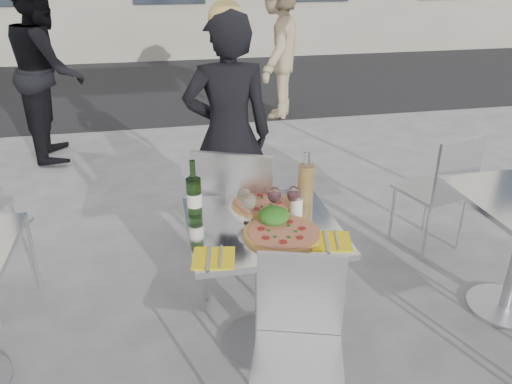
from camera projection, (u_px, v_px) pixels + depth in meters
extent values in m
plane|color=slate|center=(262.00, 344.00, 2.73)|extent=(80.00, 80.00, 0.00)
cube|color=black|center=(180.00, 82.00, 8.49)|extent=(24.00, 5.00, 0.00)
cylinder|color=#B7BABF|center=(262.00, 342.00, 2.73)|extent=(0.44, 0.44, 0.02)
cylinder|color=#B7BABF|center=(262.00, 288.00, 2.57)|extent=(0.07, 0.07, 0.72)
cube|color=silver|center=(262.00, 226.00, 2.42)|extent=(0.72, 0.72, 0.03)
cylinder|color=#B7BABF|center=(505.00, 307.00, 3.00)|extent=(0.44, 0.44, 0.02)
cylinder|color=silver|center=(278.00, 241.00, 3.25)|extent=(0.03, 0.03, 0.48)
cylinder|color=silver|center=(221.00, 235.00, 3.33)|extent=(0.03, 0.03, 0.48)
cylinder|color=silver|center=(267.00, 274.00, 2.91)|extent=(0.03, 0.03, 0.48)
cylinder|color=silver|center=(204.00, 267.00, 2.98)|extent=(0.03, 0.03, 0.48)
cube|color=silver|center=(242.00, 218.00, 3.01)|extent=(0.59, 0.59, 0.03)
cube|color=silver|center=(232.00, 195.00, 2.70)|extent=(0.42, 0.20, 0.48)
cylinder|color=silver|center=(262.00, 370.00, 2.29)|extent=(0.02, 0.02, 0.40)
cylinder|color=silver|center=(332.00, 375.00, 2.26)|extent=(0.02, 0.02, 0.40)
cube|color=silver|center=(298.00, 364.00, 2.04)|extent=(0.47, 0.47, 0.02)
cube|color=silver|center=(300.00, 294.00, 2.12)|extent=(0.36, 0.13, 0.40)
cylinder|color=silver|center=(34.00, 256.00, 3.09)|extent=(0.03, 0.03, 0.48)
cylinder|color=silver|center=(426.00, 204.00, 3.81)|extent=(0.02, 0.02, 0.42)
cylinder|color=silver|center=(392.00, 213.00, 3.67)|extent=(0.02, 0.02, 0.42)
cylinder|color=silver|center=(462.00, 223.00, 3.54)|extent=(0.02, 0.02, 0.42)
cylinder|color=silver|center=(426.00, 234.00, 3.39)|extent=(0.02, 0.02, 0.42)
cube|color=silver|center=(431.00, 190.00, 3.51)|extent=(0.49, 0.49, 0.02)
cube|color=silver|center=(458.00, 170.00, 3.25)|extent=(0.39, 0.13, 0.42)
imported|color=black|center=(228.00, 136.00, 3.38)|extent=(0.61, 0.42, 1.64)
imported|color=black|center=(48.00, 70.00, 4.99)|extent=(0.77, 0.94, 1.80)
imported|color=tan|center=(278.00, 48.00, 6.30)|extent=(1.08, 1.32, 1.78)
cylinder|color=tan|center=(282.00, 234.00, 2.31)|extent=(0.36, 0.36, 0.02)
cylinder|color=tan|center=(282.00, 232.00, 2.30)|extent=(0.31, 0.31, 0.00)
cylinder|color=white|center=(262.00, 207.00, 2.56)|extent=(0.34, 0.34, 0.01)
cylinder|color=tan|center=(262.00, 204.00, 2.56)|extent=(0.30, 0.30, 0.02)
cylinder|color=tan|center=(262.00, 202.00, 2.55)|extent=(0.27, 0.27, 0.00)
cylinder|color=white|center=(274.00, 223.00, 2.41)|extent=(0.22, 0.22, 0.01)
ellipsoid|color=#165A17|center=(274.00, 216.00, 2.39)|extent=(0.15, 0.15, 0.08)
sphere|color=#B21914|center=(281.00, 211.00, 2.41)|extent=(0.03, 0.03, 0.03)
cylinder|color=#23481B|center=(194.00, 198.00, 2.45)|extent=(0.07, 0.07, 0.20)
cone|color=#23481B|center=(193.00, 179.00, 2.40)|extent=(0.07, 0.07, 0.03)
cylinder|color=#23481B|center=(193.00, 170.00, 2.38)|extent=(0.03, 0.03, 0.10)
cylinder|color=silver|center=(194.00, 199.00, 2.45)|extent=(0.07, 0.08, 0.07)
cylinder|color=tan|center=(306.00, 186.00, 2.55)|extent=(0.08, 0.08, 0.22)
cylinder|color=white|center=(307.00, 160.00, 2.49)|extent=(0.03, 0.03, 0.08)
cylinder|color=white|center=(296.00, 207.00, 2.48)|extent=(0.06, 0.06, 0.09)
cylinder|color=silver|center=(297.00, 197.00, 2.46)|extent=(0.06, 0.06, 0.02)
cylinder|color=white|center=(250.00, 222.00, 2.42)|extent=(0.06, 0.06, 0.00)
cylinder|color=white|center=(250.00, 214.00, 2.40)|extent=(0.01, 0.01, 0.09)
ellipsoid|color=white|center=(250.00, 201.00, 2.37)|extent=(0.07, 0.07, 0.08)
ellipsoid|color=#F2EEAA|center=(250.00, 203.00, 2.38)|extent=(0.05, 0.05, 0.05)
cylinder|color=white|center=(244.00, 215.00, 2.49)|extent=(0.06, 0.06, 0.00)
cylinder|color=white|center=(244.00, 208.00, 2.47)|extent=(0.01, 0.01, 0.09)
ellipsoid|color=white|center=(244.00, 195.00, 2.44)|extent=(0.07, 0.07, 0.08)
ellipsoid|color=#F2EEAA|center=(244.00, 197.00, 2.44)|extent=(0.05, 0.05, 0.05)
cylinder|color=white|center=(274.00, 215.00, 2.48)|extent=(0.06, 0.06, 0.00)
cylinder|color=white|center=(274.00, 208.00, 2.47)|extent=(0.01, 0.01, 0.09)
ellipsoid|color=white|center=(274.00, 195.00, 2.44)|extent=(0.07, 0.07, 0.08)
ellipsoid|color=#430911|center=(274.00, 197.00, 2.44)|extent=(0.05, 0.05, 0.05)
cylinder|color=white|center=(293.00, 215.00, 2.49)|extent=(0.06, 0.06, 0.00)
cylinder|color=white|center=(293.00, 207.00, 2.47)|extent=(0.01, 0.01, 0.09)
ellipsoid|color=white|center=(294.00, 194.00, 2.44)|extent=(0.07, 0.07, 0.08)
ellipsoid|color=#430911|center=(294.00, 196.00, 2.45)|extent=(0.05, 0.05, 0.05)
cube|color=#FEF016|center=(214.00, 258.00, 2.13)|extent=(0.21, 0.21, 0.00)
cube|color=#B7BABF|center=(209.00, 258.00, 2.13)|extent=(0.05, 0.20, 0.00)
cube|color=#B7BABF|center=(221.00, 256.00, 2.14)|extent=(0.04, 0.18, 0.00)
cube|color=#FEF016|center=(331.00, 241.00, 2.26)|extent=(0.22, 0.22, 0.00)
cube|color=#B7BABF|center=(327.00, 241.00, 2.26)|extent=(0.06, 0.20, 0.00)
cube|color=#B7BABF|center=(337.00, 239.00, 2.27)|extent=(0.05, 0.18, 0.00)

